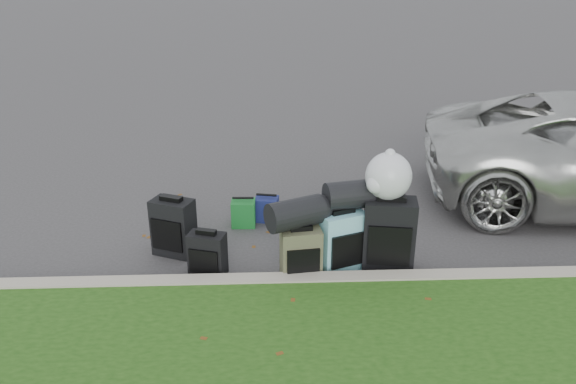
{
  "coord_description": "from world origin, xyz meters",
  "views": [
    {
      "loc": [
        -0.34,
        -5.76,
        3.04
      ],
      "look_at": [
        -0.1,
        0.2,
        0.55
      ],
      "focal_mm": 35.0,
      "sensor_mm": 36.0,
      "label": 1
    }
  ],
  "objects_px": {
    "suitcase_olive": "(301,254)",
    "suitcase_large_black_right": "(389,235)",
    "tote_navy": "(267,209)",
    "suitcase_teal": "(341,241)",
    "suitcase_small_black": "(207,254)",
    "tote_green": "(244,213)",
    "suitcase_large_black_left": "(174,227)"
  },
  "relations": [
    {
      "from": "suitcase_large_black_right",
      "to": "tote_navy",
      "type": "distance_m",
      "value": 1.79
    },
    {
      "from": "suitcase_large_black_right",
      "to": "tote_green",
      "type": "relative_size",
      "value": 2.42
    },
    {
      "from": "suitcase_teal",
      "to": "tote_green",
      "type": "distance_m",
      "value": 1.53
    },
    {
      "from": "tote_navy",
      "to": "suitcase_teal",
      "type": "bearing_deg",
      "value": -47.51
    },
    {
      "from": "tote_green",
      "to": "tote_navy",
      "type": "height_order",
      "value": "tote_green"
    },
    {
      "from": "suitcase_olive",
      "to": "tote_green",
      "type": "xyz_separation_m",
      "value": [
        -0.62,
        1.26,
        -0.11
      ]
    },
    {
      "from": "suitcase_small_black",
      "to": "tote_navy",
      "type": "xyz_separation_m",
      "value": [
        0.61,
        1.29,
        -0.08
      ]
    },
    {
      "from": "suitcase_olive",
      "to": "suitcase_large_black_right",
      "type": "xyz_separation_m",
      "value": [
        0.92,
        0.16,
        0.12
      ]
    },
    {
      "from": "suitcase_olive",
      "to": "suitcase_large_black_right",
      "type": "height_order",
      "value": "suitcase_large_black_right"
    },
    {
      "from": "suitcase_large_black_right",
      "to": "tote_green",
      "type": "distance_m",
      "value": 1.91
    },
    {
      "from": "suitcase_large_black_right",
      "to": "tote_navy",
      "type": "xyz_separation_m",
      "value": [
        -1.26,
        1.24,
        -0.24
      ]
    },
    {
      "from": "suitcase_large_black_right",
      "to": "tote_navy",
      "type": "relative_size",
      "value": 2.61
    },
    {
      "from": "suitcase_teal",
      "to": "tote_green",
      "type": "height_order",
      "value": "suitcase_teal"
    },
    {
      "from": "suitcase_teal",
      "to": "suitcase_large_black_right",
      "type": "height_order",
      "value": "suitcase_large_black_right"
    },
    {
      "from": "suitcase_small_black",
      "to": "tote_green",
      "type": "xyz_separation_m",
      "value": [
        0.33,
        1.15,
        -0.07
      ]
    },
    {
      "from": "suitcase_teal",
      "to": "tote_navy",
      "type": "height_order",
      "value": "suitcase_teal"
    },
    {
      "from": "suitcase_small_black",
      "to": "suitcase_teal",
      "type": "height_order",
      "value": "suitcase_teal"
    },
    {
      "from": "suitcase_olive",
      "to": "suitcase_teal",
      "type": "bearing_deg",
      "value": 13.68
    },
    {
      "from": "suitcase_large_black_left",
      "to": "suitcase_olive",
      "type": "distance_m",
      "value": 1.48
    },
    {
      "from": "suitcase_small_black",
      "to": "tote_green",
      "type": "relative_size",
      "value": 1.43
    },
    {
      "from": "tote_green",
      "to": "suitcase_large_black_left",
      "type": "bearing_deg",
      "value": -135.43
    },
    {
      "from": "suitcase_large_black_left",
      "to": "suitcase_large_black_right",
      "type": "height_order",
      "value": "suitcase_large_black_right"
    },
    {
      "from": "suitcase_large_black_right",
      "to": "tote_navy",
      "type": "height_order",
      "value": "suitcase_large_black_right"
    },
    {
      "from": "suitcase_small_black",
      "to": "tote_navy",
      "type": "height_order",
      "value": "suitcase_small_black"
    },
    {
      "from": "suitcase_olive",
      "to": "tote_navy",
      "type": "bearing_deg",
      "value": 96.41
    },
    {
      "from": "suitcase_olive",
      "to": "tote_green",
      "type": "bearing_deg",
      "value": 109.06
    },
    {
      "from": "suitcase_large_black_left",
      "to": "tote_navy",
      "type": "height_order",
      "value": "suitcase_large_black_left"
    },
    {
      "from": "suitcase_small_black",
      "to": "suitcase_olive",
      "type": "height_order",
      "value": "suitcase_olive"
    },
    {
      "from": "tote_green",
      "to": "tote_navy",
      "type": "bearing_deg",
      "value": 28.12
    },
    {
      "from": "suitcase_teal",
      "to": "suitcase_small_black",
      "type": "bearing_deg",
      "value": 161.02
    },
    {
      "from": "suitcase_small_black",
      "to": "suitcase_large_black_left",
      "type": "xyz_separation_m",
      "value": [
        -0.41,
        0.47,
        0.09
      ]
    },
    {
      "from": "tote_navy",
      "to": "suitcase_large_black_right",
      "type": "bearing_deg",
      "value": -33.98
    }
  ]
}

